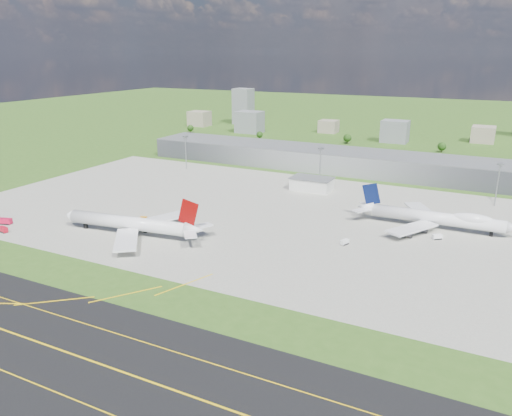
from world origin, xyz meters
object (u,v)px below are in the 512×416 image
at_px(fire_truck, 5,221).
at_px(tug_yellow, 144,218).
at_px(crash_tender, 3,230).
at_px(van_white_far, 437,237).
at_px(airliner_red_twin, 133,224).
at_px(van_white_near, 345,242).
at_px(airliner_blue_quad, 436,218).

height_order(fire_truck, tug_yellow, fire_truck).
xyz_separation_m(crash_tender, van_white_far, (198.42, 88.59, -0.20)).
bearing_deg(crash_tender, van_white_far, 33.29).
xyz_separation_m(airliner_red_twin, tug_yellow, (-10.53, 20.85, -4.87)).
height_order(fire_truck, crash_tender, fire_truck).
height_order(airliner_red_twin, van_white_near, airliner_red_twin).
relative_size(airliner_blue_quad, crash_tender, 13.72).
bearing_deg(airliner_blue_quad, tug_yellow, -159.18).
distance_m(airliner_red_twin, tug_yellow, 23.86).
height_order(airliner_red_twin, van_white_far, airliner_red_twin).
height_order(airliner_blue_quad, fire_truck, airliner_blue_quad).
bearing_deg(crash_tender, airliner_blue_quad, 37.39).
xyz_separation_m(crash_tender, tug_yellow, (51.14, 47.66, -0.52)).
relative_size(airliner_red_twin, van_white_near, 15.27).
relative_size(fire_truck, van_white_near, 1.47).
xyz_separation_m(fire_truck, van_white_far, (208.50, 79.70, -0.36)).
bearing_deg(airliner_red_twin, tug_yellow, -70.52).
bearing_deg(fire_truck, van_white_near, -0.50).
bearing_deg(fire_truck, crash_tender, -59.05).
distance_m(crash_tender, tug_yellow, 69.91).
relative_size(tug_yellow, van_white_far, 0.80).
bearing_deg(tug_yellow, van_white_far, -7.17).
distance_m(airliner_blue_quad, van_white_near, 56.06).
bearing_deg(van_white_far, airliner_red_twin, 167.41).
relative_size(airliner_red_twin, van_white_far, 15.32).
bearing_deg(tug_yellow, crash_tender, -159.72).
bearing_deg(fire_truck, van_white_far, 3.27).
bearing_deg(van_white_far, fire_truck, 164.02).
bearing_deg(airliner_blue_quad, crash_tender, -152.56).
xyz_separation_m(airliner_red_twin, fire_truck, (-71.75, -17.91, -4.20)).
relative_size(van_white_near, van_white_far, 1.00).
distance_m(airliner_blue_quad, van_white_far, 16.93).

